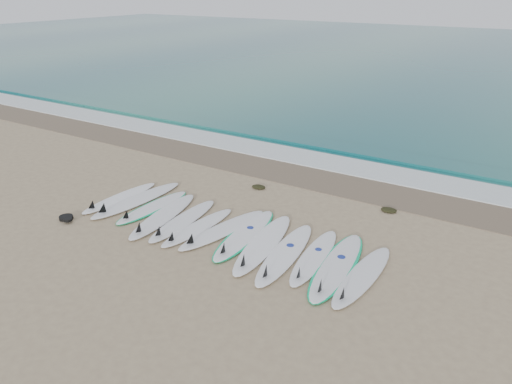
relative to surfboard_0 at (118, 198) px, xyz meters
The scene contains 21 objects.
ground 3.31m from the surfboard_0, ahead, with size 120.00×120.00×0.00m, color tan.
ocean 32.67m from the surfboard_0, 84.18° to the left, with size 120.00×55.00×0.03m, color #1B6360.
wet_sand_band 5.28m from the surfboard_0, 51.12° to the left, with size 120.00×1.80×0.01m, color brown.
foam_band 6.43m from the surfboard_0, 58.98° to the left, with size 120.00×1.40×0.04m, color silver.
wave_crest 7.75m from the surfboard_0, 64.71° to the left, with size 120.00×1.00×0.10m, color #1B6360.
surfboard_0 is the anchor object (origin of this frame).
surfboard_1 0.49m from the surfboard_0, 13.16° to the left, with size 0.80×2.90×0.37m.
surfboard_2 1.11m from the surfboard_0, ahead, with size 0.62×2.38×0.30m.
surfboard_3 1.70m from the surfboard_0, ahead, with size 1.03×2.77×0.35m.
surfboard_4 2.24m from the surfboard_0, ahead, with size 0.74×2.56×0.32m.
surfboard_5 2.75m from the surfboard_0, ahead, with size 0.59×2.36×0.30m.
surfboard_6 3.28m from the surfboard_0, ahead, with size 0.97×2.67×0.33m.
surfboard_7 3.84m from the surfboard_0, ahead, with size 0.95×2.74×0.34m.
surfboard_8 4.41m from the surfboard_0, ahead, with size 1.07×2.94×0.37m.
surfboard_9 5.01m from the surfboard_0, ahead, with size 0.95×2.84×0.36m.
surfboard_10 5.56m from the surfboard_0, ahead, with size 0.81×2.51×0.32m.
surfboard_11 6.08m from the surfboard_0, ahead, with size 1.01×2.90×0.36m.
surfboard_12 6.64m from the surfboard_0, ahead, with size 0.57×2.56×0.33m.
seaweed_near 3.69m from the surfboard_0, 44.86° to the left, with size 0.39×0.30×0.08m, color black.
seaweed_far 6.80m from the surfboard_0, 26.50° to the left, with size 0.39×0.30×0.08m, color black.
leash_coil 1.48m from the surfboard_0, 96.22° to the right, with size 0.46×0.36×0.11m.
Camera 1 is at (5.92, -8.01, 5.16)m, focal length 35.00 mm.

